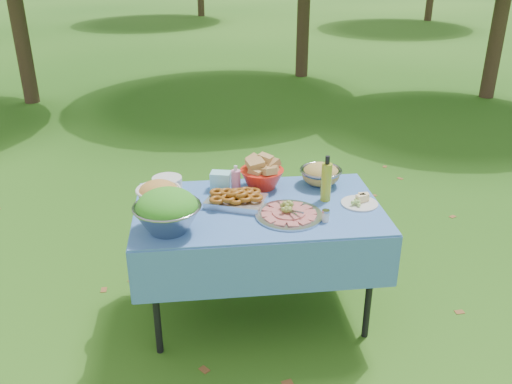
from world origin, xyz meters
TOP-DOWN VIEW (x-y plane):
  - ground at (0.00, 0.00)m, footprint 80.00×80.00m
  - picnic_table at (0.00, 0.00)m, footprint 1.46×0.86m
  - salad_bowl at (-0.52, -0.24)m, footprint 0.37×0.37m
  - pasta_bowl_white at (-0.59, 0.11)m, footprint 0.29×0.29m
  - plate_stack at (-0.55, 0.33)m, footprint 0.24×0.24m
  - wipes_box at (-0.21, 0.28)m, footprint 0.14×0.12m
  - sanitizer_bottle at (-0.11, 0.25)m, footprint 0.07×0.07m
  - bread_bowl at (0.06, 0.28)m, footprint 0.32×0.32m
  - pasta_bowl_steel at (0.44, 0.29)m, footprint 0.33×0.33m
  - fried_tray at (-0.13, 0.05)m, footprint 0.40×0.35m
  - charcuterie_platter at (0.16, -0.14)m, footprint 0.45×0.45m
  - oil_bottle at (0.42, 0.04)m, footprint 0.08×0.08m
  - cheese_plate at (0.61, -0.04)m, footprint 0.25×0.25m
  - shaker at (0.35, -0.23)m, footprint 0.05×0.05m

SIDE VIEW (x-z plane):
  - ground at x=0.00m, z-range 0.00..0.00m
  - picnic_table at x=0.00m, z-range 0.00..0.76m
  - cheese_plate at x=0.61m, z-range 0.76..0.82m
  - shaker at x=0.35m, z-range 0.76..0.83m
  - plate_stack at x=-0.55m, z-range 0.76..0.84m
  - fried_tray at x=-0.13m, z-range 0.76..0.84m
  - charcuterie_platter at x=0.16m, z-range 0.76..0.85m
  - wipes_box at x=-0.21m, z-range 0.76..0.87m
  - pasta_bowl_steel at x=0.44m, z-range 0.76..0.90m
  - pasta_bowl_white at x=-0.59m, z-range 0.76..0.91m
  - sanitizer_bottle at x=-0.11m, z-range 0.76..0.93m
  - bread_bowl at x=0.06m, z-range 0.76..0.95m
  - salad_bowl at x=-0.52m, z-range 0.76..1.00m
  - oil_bottle at x=0.42m, z-range 0.76..1.05m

